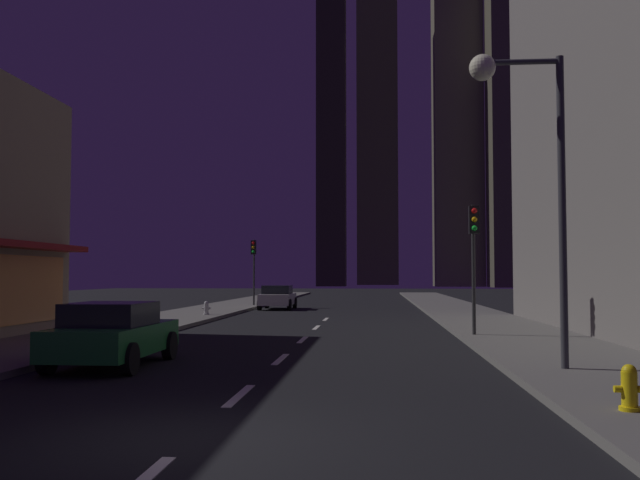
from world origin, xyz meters
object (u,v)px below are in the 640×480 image
object	(u,v)px
traffic_light_near_right	(474,240)
street_lamp_right	(521,132)
car_parked_near	(113,334)
fire_hydrant_far_left	(206,308)
traffic_light_far_left	(254,258)
car_parked_far	(278,297)
fire_hydrant_yellow_near	(629,389)

from	to	relation	value
traffic_light_near_right	street_lamp_right	bearing A→B (deg)	-90.85
car_parked_near	fire_hydrant_far_left	size ratio (longest dim) A/B	6.48
traffic_light_near_right	traffic_light_far_left	bearing A→B (deg)	116.89
car_parked_far	traffic_light_far_left	distance (m)	3.91
street_lamp_right	fire_hydrant_yellow_near	bearing A→B (deg)	-83.45
car_parked_near	traffic_light_near_right	xyz separation A→B (m)	(9.10, 7.43, 2.45)
car_parked_near	fire_hydrant_far_left	bearing A→B (deg)	97.22
car_parked_far	fire_hydrant_yellow_near	size ratio (longest dim) A/B	6.48
traffic_light_far_left	car_parked_far	bearing A→B (deg)	-51.49
car_parked_near	street_lamp_right	world-z (taller)	street_lamp_right
car_parked_far	street_lamp_right	bearing A→B (deg)	-71.85
car_parked_near	street_lamp_right	size ratio (longest dim) A/B	0.64
traffic_light_near_right	street_lamp_right	size ratio (longest dim) A/B	0.64
fire_hydrant_far_left	traffic_light_far_left	world-z (taller)	traffic_light_far_left
car_parked_near	fire_hydrant_yellow_near	distance (m)	10.83
car_parked_near	fire_hydrant_yellow_near	world-z (taller)	car_parked_near
fire_hydrant_far_left	traffic_light_near_right	world-z (taller)	traffic_light_near_right
street_lamp_right	car_parked_far	bearing A→B (deg)	108.15
car_parked_near	fire_hydrant_yellow_near	size ratio (longest dim) A/B	6.48
car_parked_far	traffic_light_near_right	world-z (taller)	traffic_light_near_right
car_parked_near	traffic_light_far_left	size ratio (longest dim) A/B	1.01
car_parked_far	fire_hydrant_far_left	world-z (taller)	car_parked_far
fire_hydrant_yellow_near	traffic_light_near_right	bearing A→B (deg)	91.81
traffic_light_near_right	fire_hydrant_yellow_near	bearing A→B (deg)	-88.19
fire_hydrant_far_left	traffic_light_near_right	distance (m)	15.90
car_parked_far	fire_hydrant_yellow_near	bearing A→B (deg)	-73.43
fire_hydrant_far_left	traffic_light_far_left	bearing A→B (deg)	87.91
car_parked_far	traffic_light_near_right	xyz separation A→B (m)	(9.10, -19.30, 2.45)
car_parked_far	street_lamp_right	xyz separation A→B (m)	(8.98, -27.40, 4.33)
fire_hydrant_yellow_near	street_lamp_right	xyz separation A→B (m)	(-0.52, 4.53, 4.61)
traffic_light_near_right	car_parked_far	bearing A→B (deg)	115.24
fire_hydrant_yellow_near	street_lamp_right	world-z (taller)	street_lamp_right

